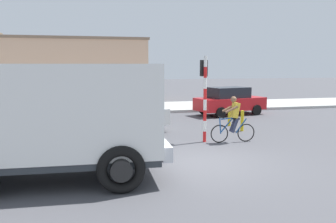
# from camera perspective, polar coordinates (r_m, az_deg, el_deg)

# --- Properties ---
(ground_plane) EXTENTS (120.00, 120.00, 0.00)m
(ground_plane) POSITION_cam_1_polar(r_m,az_deg,el_deg) (11.13, 5.75, -7.67)
(ground_plane) COLOR #4C4C51
(sidewalk_far) EXTENTS (80.00, 5.00, 0.16)m
(sidewalk_far) POSITION_cam_1_polar(r_m,az_deg,el_deg) (23.84, -4.85, 0.60)
(sidewalk_far) COLOR #ADADA8
(sidewalk_far) RESTS_ON ground
(truck_foreground) EXTENTS (5.53, 3.03, 2.90)m
(truck_foreground) POSITION_cam_1_polar(r_m,az_deg,el_deg) (9.35, -17.68, -0.44)
(truck_foreground) COLOR white
(truck_foreground) RESTS_ON ground
(cyclist) EXTENTS (1.73, 0.50, 1.72)m
(cyclist) POSITION_cam_1_polar(r_m,az_deg,el_deg) (13.70, 10.23, -1.22)
(cyclist) COLOR black
(cyclist) RESTS_ON ground
(traffic_light_pole) EXTENTS (0.24, 0.43, 3.20)m
(traffic_light_pole) POSITION_cam_1_polar(r_m,az_deg,el_deg) (13.55, 5.74, 3.89)
(traffic_light_pole) COLOR red
(traffic_light_pole) RESTS_ON ground
(car_red_near) EXTENTS (4.28, 2.55, 1.60)m
(car_red_near) POSITION_cam_1_polar(r_m,az_deg,el_deg) (15.46, -7.84, -0.37)
(car_red_near) COLOR white
(car_red_near) RESTS_ON ground
(car_white_mid) EXTENTS (4.29, 2.58, 1.60)m
(car_white_mid) POSITION_cam_1_polar(r_m,az_deg,el_deg) (21.18, 9.62, 1.67)
(car_white_mid) COLOR red
(car_white_mid) RESTS_ON ground
(pedestrian_near_kerb) EXTENTS (0.34, 0.22, 1.62)m
(pedestrian_near_kerb) POSITION_cam_1_polar(r_m,az_deg,el_deg) (18.15, -3.52, 0.92)
(pedestrian_near_kerb) COLOR #2D334C
(pedestrian_near_kerb) RESTS_ON ground
(bollard_near) EXTENTS (0.14, 0.14, 0.90)m
(bollard_near) POSITION_cam_1_polar(r_m,az_deg,el_deg) (16.14, 11.56, -1.44)
(bollard_near) COLOR gold
(bollard_near) RESTS_ON ground
(bollard_far) EXTENTS (0.14, 0.14, 0.90)m
(bollard_far) POSITION_cam_1_polar(r_m,az_deg,el_deg) (17.40, 9.61, -0.76)
(bollard_far) COLOR gold
(bollard_far) RESTS_ON ground
(building_mid_block) EXTENTS (10.55, 5.24, 4.89)m
(building_mid_block) POSITION_cam_1_polar(r_m,az_deg,el_deg) (29.45, -14.01, 6.31)
(building_mid_block) COLOR tan
(building_mid_block) RESTS_ON ground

